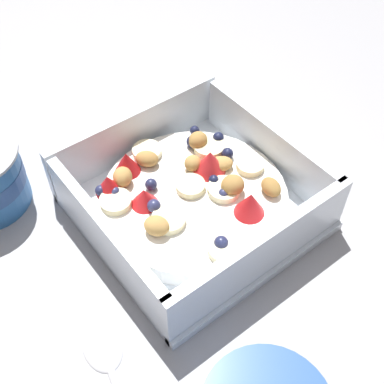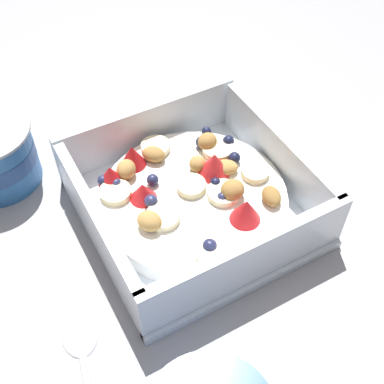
# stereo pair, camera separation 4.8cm
# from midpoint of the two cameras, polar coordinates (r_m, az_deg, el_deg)

# --- Properties ---
(ground_plane) EXTENTS (2.40, 2.40, 0.00)m
(ground_plane) POSITION_cam_midpoint_polar(r_m,az_deg,el_deg) (0.50, -4.22, -3.73)
(ground_plane) COLOR #9E9EA3
(fruit_bowl) EXTENTS (0.20, 0.20, 0.06)m
(fruit_bowl) POSITION_cam_midpoint_polar(r_m,az_deg,el_deg) (0.49, -2.92, -0.69)
(fruit_bowl) COLOR white
(fruit_bowl) RESTS_ON ground
(spoon) EXTENTS (0.06, 0.17, 0.01)m
(spoon) POSITION_cam_midpoint_polar(r_m,az_deg,el_deg) (0.43, -12.40, -19.59)
(spoon) COLOR silver
(spoon) RESTS_ON ground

